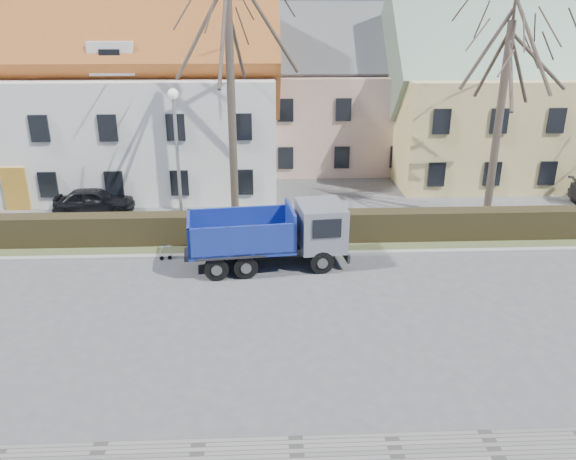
{
  "coord_description": "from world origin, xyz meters",
  "views": [
    {
      "loc": [
        -0.64,
        -16.41,
        9.21
      ],
      "look_at": [
        0.25,
        3.35,
        1.6
      ],
      "focal_mm": 35.0,
      "sensor_mm": 36.0,
      "label": 1
    }
  ],
  "objects_px": {
    "cart_frame": "(160,253)",
    "parked_car_a": "(94,201)",
    "streetlight": "(178,165)",
    "dump_truck": "(262,236)"
  },
  "relations": [
    {
      "from": "streetlight",
      "to": "parked_car_a",
      "type": "bearing_deg",
      "value": 145.6
    },
    {
      "from": "cart_frame",
      "to": "streetlight",
      "type": "bearing_deg",
      "value": 78.02
    },
    {
      "from": "cart_frame",
      "to": "parked_car_a",
      "type": "xyz_separation_m",
      "value": [
        -4.15,
        5.88,
        0.32
      ]
    },
    {
      "from": "dump_truck",
      "to": "streetlight",
      "type": "height_order",
      "value": "streetlight"
    },
    {
      "from": "streetlight",
      "to": "dump_truck",
      "type": "bearing_deg",
      "value": -43.84
    },
    {
      "from": "cart_frame",
      "to": "parked_car_a",
      "type": "distance_m",
      "value": 7.2
    },
    {
      "from": "streetlight",
      "to": "parked_car_a",
      "type": "xyz_separation_m",
      "value": [
        -4.71,
        3.23,
        -2.6
      ]
    },
    {
      "from": "dump_truck",
      "to": "cart_frame",
      "type": "relative_size",
      "value": 8.61
    },
    {
      "from": "parked_car_a",
      "to": "dump_truck",
      "type": "bearing_deg",
      "value": -131.54
    },
    {
      "from": "dump_truck",
      "to": "cart_frame",
      "type": "distance_m",
      "value": 4.25
    }
  ]
}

